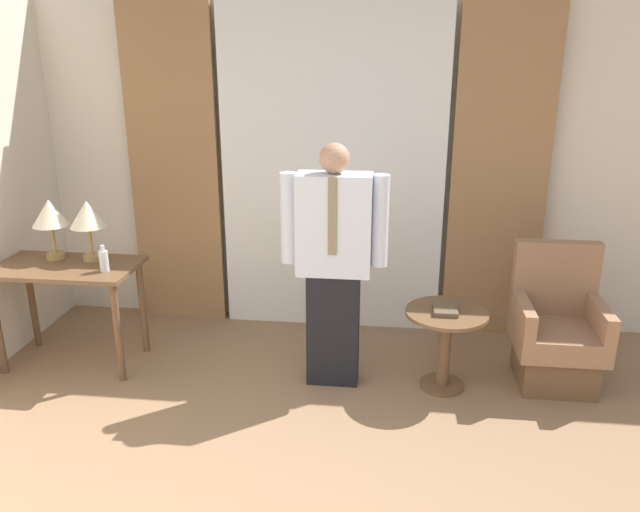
% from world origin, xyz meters
% --- Properties ---
extents(wall_back, '(10.00, 0.06, 2.70)m').
position_xyz_m(wall_back, '(0.00, 3.22, 1.35)').
color(wall_back, silver).
rests_on(wall_back, ground_plane).
extents(curtain_sheer_center, '(1.75, 0.06, 2.58)m').
position_xyz_m(curtain_sheer_center, '(0.00, 3.09, 1.29)').
color(curtain_sheer_center, white).
rests_on(curtain_sheer_center, ground_plane).
extents(curtain_drape_left, '(0.73, 0.06, 2.58)m').
position_xyz_m(curtain_drape_left, '(-1.28, 3.09, 1.29)').
color(curtain_drape_left, '#997047').
rests_on(curtain_drape_left, ground_plane).
extents(curtain_drape_right, '(0.73, 0.06, 2.58)m').
position_xyz_m(curtain_drape_right, '(1.28, 3.09, 1.29)').
color(curtain_drape_right, '#997047').
rests_on(curtain_drape_right, ground_plane).
extents(desk, '(1.01, 0.57, 0.76)m').
position_xyz_m(desk, '(-1.81, 2.19, 0.63)').
color(desk, brown).
rests_on(desk, ground_plane).
extents(table_lamp_left, '(0.26, 0.26, 0.44)m').
position_xyz_m(table_lamp_left, '(-1.95, 2.33, 1.09)').
color(table_lamp_left, '#9E7F47').
rests_on(table_lamp_left, desk).
extents(table_lamp_right, '(0.26, 0.26, 0.44)m').
position_xyz_m(table_lamp_right, '(-1.67, 2.33, 1.09)').
color(table_lamp_right, '#9E7F47').
rests_on(table_lamp_right, desk).
extents(bottle_near_edge, '(0.06, 0.06, 0.19)m').
position_xyz_m(bottle_near_edge, '(-1.48, 2.11, 0.84)').
color(bottle_near_edge, silver).
rests_on(bottle_near_edge, desk).
extents(person, '(0.70, 0.23, 1.67)m').
position_xyz_m(person, '(0.11, 2.14, 0.90)').
color(person, black).
rests_on(person, ground_plane).
extents(armchair, '(0.58, 0.58, 0.96)m').
position_xyz_m(armchair, '(1.63, 2.33, 0.35)').
color(armchair, brown).
rests_on(armchair, ground_plane).
extents(side_table, '(0.55, 0.55, 0.57)m').
position_xyz_m(side_table, '(0.86, 2.14, 0.38)').
color(side_table, brown).
rests_on(side_table, ground_plane).
extents(book, '(0.16, 0.21, 0.03)m').
position_xyz_m(book, '(0.85, 2.14, 0.58)').
color(book, brown).
rests_on(book, side_table).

